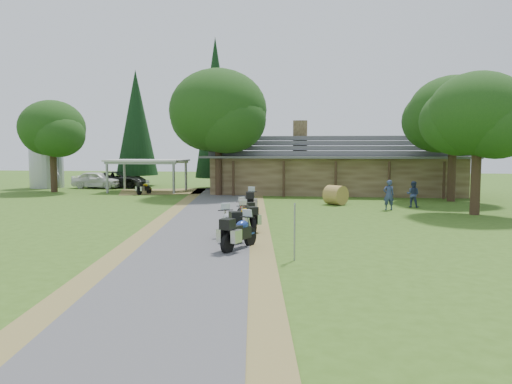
# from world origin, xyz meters

# --- Properties ---
(ground) EXTENTS (120.00, 120.00, 0.00)m
(ground) POSITION_xyz_m (0.00, 0.00, 0.00)
(ground) COLOR #365818
(ground) RESTS_ON ground
(driveway) EXTENTS (51.95, 51.95, 0.00)m
(driveway) POSITION_xyz_m (-0.50, 4.00, 0.00)
(driveway) COLOR #4E4D50
(driveway) RESTS_ON ground
(lodge) EXTENTS (21.40, 9.40, 4.90)m
(lodge) POSITION_xyz_m (6.00, 24.00, 2.45)
(lodge) COLOR brown
(lodge) RESTS_ON ground
(silo) EXTENTS (3.34, 3.34, 6.32)m
(silo) POSITION_xyz_m (-21.31, 25.56, 3.16)
(silo) COLOR gray
(silo) RESTS_ON ground
(carport) EXTENTS (6.48, 4.33, 2.80)m
(carport) POSITION_xyz_m (-10.14, 22.60, 1.40)
(carport) COLOR silver
(carport) RESTS_ON ground
(car_white_sedan) EXTENTS (3.02, 6.24, 2.02)m
(car_white_sedan) POSITION_xyz_m (-16.21, 25.51, 1.01)
(car_white_sedan) COLOR white
(car_white_sedan) RESTS_ON ground
(car_dark_suv) EXTENTS (2.63, 6.12, 2.34)m
(car_dark_suv) POSITION_xyz_m (-14.55, 26.53, 1.17)
(car_dark_suv) COLOR black
(car_dark_suv) RESTS_ON ground
(motorcycle_row_a) EXTENTS (1.39, 2.18, 1.42)m
(motorcycle_row_a) POSITION_xyz_m (1.95, -1.07, 0.71)
(motorcycle_row_a) COLOR navy
(motorcycle_row_a) RESTS_ON ground
(motorcycle_row_b) EXTENTS (1.57, 2.20, 1.45)m
(motorcycle_row_b) POSITION_xyz_m (1.23, 0.81, 0.72)
(motorcycle_row_b) COLOR #A5A7AC
(motorcycle_row_b) RESTS_ON ground
(motorcycle_row_c) EXTENTS (1.49, 2.03, 1.34)m
(motorcycle_row_c) POSITION_xyz_m (1.57, 3.22, 0.67)
(motorcycle_row_c) COLOR #CE8600
(motorcycle_row_c) RESTS_ON ground
(motorcycle_row_d) EXTENTS (1.41, 1.85, 1.23)m
(motorcycle_row_d) POSITION_xyz_m (1.07, 5.86, 0.61)
(motorcycle_row_d) COLOR #B43A20
(motorcycle_row_d) RESTS_ON ground
(motorcycle_row_e) EXTENTS (0.87, 2.17, 1.45)m
(motorcycle_row_e) POSITION_xyz_m (0.82, 9.77, 0.72)
(motorcycle_row_e) COLOR black
(motorcycle_row_e) RESTS_ON ground
(motorcycle_carport_a) EXTENTS (0.99, 1.74, 1.13)m
(motorcycle_carport_a) POSITION_xyz_m (-9.58, 20.13, 0.57)
(motorcycle_carport_a) COLOR #DEB00A
(motorcycle_carport_a) RESTS_ON ground
(person_a) EXTENTS (0.68, 0.54, 2.17)m
(person_a) POSITION_xyz_m (9.03, 12.00, 1.09)
(person_a) COLOR navy
(person_a) RESTS_ON ground
(person_b) EXTENTS (0.67, 0.58, 1.97)m
(person_b) POSITION_xyz_m (10.75, 13.64, 0.99)
(person_b) COLOR navy
(person_b) RESTS_ON ground
(hay_bale) EXTENTS (1.76, 1.76, 1.30)m
(hay_bale) POSITION_xyz_m (5.88, 14.51, 0.65)
(hay_bale) COLOR olive
(hay_bale) RESTS_ON ground
(sign_post) EXTENTS (0.35, 0.06, 1.95)m
(sign_post) POSITION_xyz_m (4.09, -2.64, 0.97)
(sign_post) COLOR gray
(sign_post) RESTS_ON ground
(oak_lodge_left) EXTENTS (7.73, 7.73, 10.91)m
(oak_lodge_left) POSITION_xyz_m (-3.26, 19.90, 5.45)
(oak_lodge_left) COLOR black
(oak_lodge_left) RESTS_ON ground
(oak_lodge_right) EXTENTS (6.42, 6.42, 9.95)m
(oak_lodge_right) POSITION_xyz_m (14.12, 17.82, 4.98)
(oak_lodge_right) COLOR black
(oak_lodge_right) RESTS_ON ground
(oak_driveway) EXTENTS (5.56, 5.56, 9.22)m
(oak_driveway) POSITION_xyz_m (13.63, 10.46, 4.61)
(oak_driveway) COLOR black
(oak_driveway) RESTS_ON ground
(oak_silo) EXTENTS (5.58, 5.58, 8.93)m
(oak_silo) POSITION_xyz_m (-18.12, 21.22, 4.46)
(oak_silo) COLOR black
(oak_silo) RESTS_ON ground
(cedar_near) EXTENTS (3.93, 3.93, 14.13)m
(cedar_near) POSITION_xyz_m (-5.04, 27.09, 7.06)
(cedar_near) COLOR black
(cedar_near) RESTS_ON ground
(cedar_far) EXTENTS (4.15, 4.15, 11.61)m
(cedar_far) POSITION_xyz_m (-13.61, 29.16, 5.80)
(cedar_far) COLOR black
(cedar_far) RESTS_ON ground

